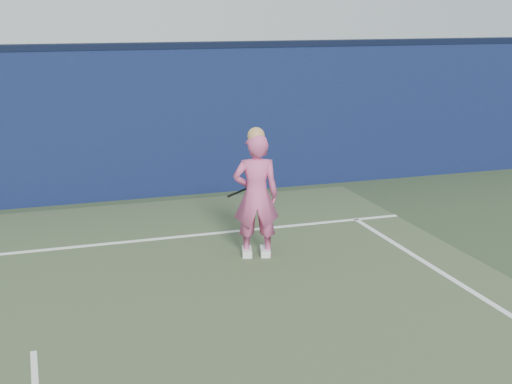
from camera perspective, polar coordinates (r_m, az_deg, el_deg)
name	(u,v)px	position (r m, az deg, el deg)	size (l,w,h in m)	color
backstop_wall	(20,130)	(12.12, -18.37, 4.73)	(24.00, 0.40, 2.50)	#0E173D
wall_cap	(13,48)	(11.99, -18.87, 10.85)	(24.00, 0.42, 0.10)	black
player	(256,195)	(9.16, 0.00, -0.25)	(0.67, 0.52, 1.70)	#CE5086
racket	(252,187)	(9.63, -0.30, 0.41)	(0.53, 0.16, 0.28)	black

